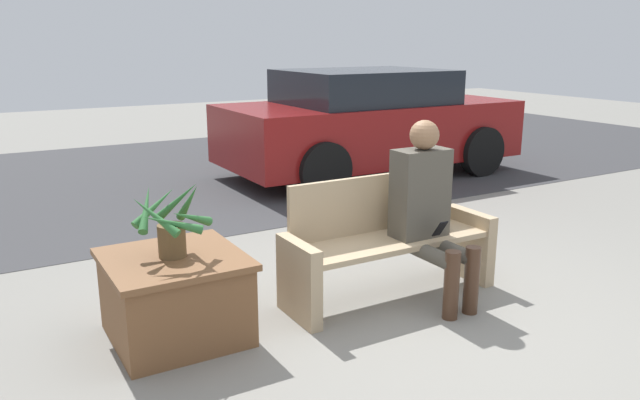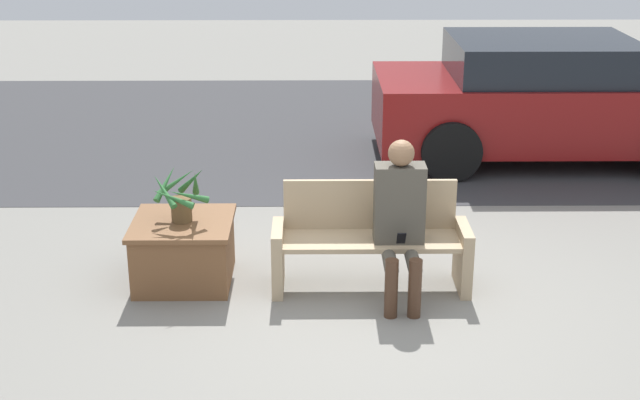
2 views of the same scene
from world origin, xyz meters
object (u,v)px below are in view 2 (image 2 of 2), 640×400
planter_box (184,249)px  bench (370,240)px  person_seated (400,215)px  potted_plant (180,197)px  parked_car (545,98)px

planter_box → bench: bearing=-3.8°
person_seated → potted_plant: 1.79m
planter_box → parked_car: parked_car is taller
bench → parked_car: (2.30, 3.60, 0.31)m
potted_plant → bench: bearing=-3.6°
bench → parked_car: size_ratio=0.40×
bench → planter_box: bearing=176.2°
potted_plant → parked_car: size_ratio=0.12×
planter_box → potted_plant: (-0.00, -0.01, 0.46)m
bench → person_seated: size_ratio=1.25×
planter_box → person_seated: bearing=-9.2°
parked_car → potted_plant: bearing=-137.8°
person_seated → potted_plant: size_ratio=2.64×
planter_box → parked_car: (3.85, 3.50, 0.43)m
potted_plant → parked_car: (3.86, 3.50, -0.03)m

